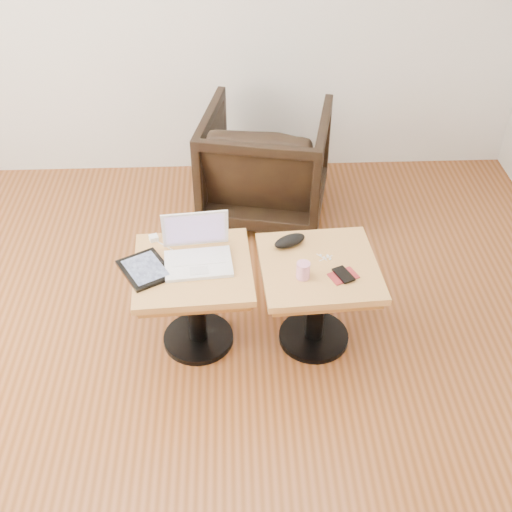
{
  "coord_description": "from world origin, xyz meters",
  "views": [
    {
      "loc": [
        0.27,
        -1.86,
        2.44
      ],
      "look_at": [
        0.37,
        0.49,
        0.55
      ],
      "focal_mm": 45.0,
      "sensor_mm": 36.0,
      "label": 1
    }
  ],
  "objects_px": {
    "side_table_left": "(194,286)",
    "side_table_right": "(318,284)",
    "striped_cup": "(303,270)",
    "laptop": "(197,252)",
    "armchair": "(266,163)"
  },
  "relations": [
    {
      "from": "laptop",
      "to": "striped_cup",
      "type": "xyz_separation_m",
      "value": [
        0.49,
        -0.15,
        -0.0
      ]
    },
    {
      "from": "laptop",
      "to": "striped_cup",
      "type": "relative_size",
      "value": 4.13
    },
    {
      "from": "side_table_right",
      "to": "striped_cup",
      "type": "relative_size",
      "value": 7.15
    },
    {
      "from": "side_table_left",
      "to": "laptop",
      "type": "height_order",
      "value": "laptop"
    },
    {
      "from": "side_table_left",
      "to": "laptop",
      "type": "distance_m",
      "value": 0.18
    },
    {
      "from": "side_table_left",
      "to": "side_table_right",
      "type": "bearing_deg",
      "value": -4.66
    },
    {
      "from": "side_table_left",
      "to": "armchair",
      "type": "height_order",
      "value": "armchair"
    },
    {
      "from": "side_table_left",
      "to": "side_table_right",
      "type": "height_order",
      "value": "same"
    },
    {
      "from": "side_table_right",
      "to": "laptop",
      "type": "xyz_separation_m",
      "value": [
        -0.58,
        0.06,
        0.17
      ]
    },
    {
      "from": "striped_cup",
      "to": "side_table_right",
      "type": "bearing_deg",
      "value": 45.24
    },
    {
      "from": "side_table_right",
      "to": "armchair",
      "type": "height_order",
      "value": "armchair"
    },
    {
      "from": "laptop",
      "to": "armchair",
      "type": "bearing_deg",
      "value": 65.78
    },
    {
      "from": "side_table_left",
      "to": "striped_cup",
      "type": "relative_size",
      "value": 7.12
    },
    {
      "from": "side_table_left",
      "to": "striped_cup",
      "type": "xyz_separation_m",
      "value": [
        0.51,
        -0.1,
        0.17
      ]
    },
    {
      "from": "side_table_left",
      "to": "laptop",
      "type": "xyz_separation_m",
      "value": [
        0.02,
        0.05,
        0.17
      ]
    }
  ]
}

